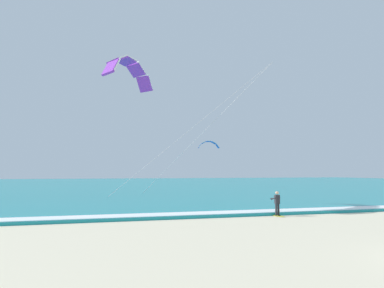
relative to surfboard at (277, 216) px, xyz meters
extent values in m
cube|color=teal|center=(0.13, 60.23, 0.07)|extent=(200.00, 120.00, 0.20)
cube|color=white|center=(0.13, 1.23, 0.19)|extent=(200.00, 1.74, 0.04)
ellipsoid|color=yellow|center=(0.00, 0.00, 0.00)|extent=(0.72, 1.46, 0.05)
cube|color=black|center=(0.00, 0.24, 0.04)|extent=(0.17, 0.09, 0.04)
cube|color=black|center=(0.00, -0.24, 0.04)|extent=(0.17, 0.09, 0.04)
cylinder|color=#232328|center=(-0.10, -0.02, 0.39)|extent=(0.14, 0.14, 0.84)
cylinder|color=#232328|center=(0.10, 0.02, 0.39)|extent=(0.14, 0.14, 0.84)
cube|color=#232328|center=(0.00, 0.00, 1.11)|extent=(0.37, 0.27, 0.60)
sphere|color=tan|center=(0.00, 0.00, 1.55)|extent=(0.22, 0.22, 0.22)
cylinder|color=#232328|center=(-0.21, 0.12, 1.16)|extent=(0.19, 0.51, 0.22)
cylinder|color=#232328|center=(0.14, 0.19, 1.16)|extent=(0.19, 0.51, 0.22)
cylinder|color=black|center=(-0.08, 0.37, 1.16)|extent=(0.55, 0.15, 0.04)
cube|color=#3F3F42|center=(-0.03, 0.12, 0.89)|extent=(0.13, 0.10, 0.10)
cube|color=purple|center=(-7.98, 9.15, 10.90)|extent=(1.59, 1.31, 1.43)
cube|color=white|center=(-7.57, 8.85, 11.07)|extent=(0.67, 0.81, 1.21)
cube|color=purple|center=(-8.84, 8.34, 11.89)|extent=(1.76, 1.70, 1.05)
cube|color=white|center=(-8.44, 8.05, 12.06)|extent=(0.89, 1.13, 0.78)
cube|color=purple|center=(-9.80, 7.18, 12.25)|extent=(1.80, 1.86, 0.44)
cube|color=white|center=(-9.39, 6.88, 12.42)|extent=(0.98, 1.22, 0.17)
cube|color=purple|center=(-10.62, 5.92, 11.89)|extent=(1.69, 1.84, 1.05)
cube|color=white|center=(-10.21, 5.63, 12.06)|extent=(0.91, 1.13, 0.78)
cube|color=purple|center=(-11.12, 4.85, 10.90)|extent=(1.40, 1.61, 1.43)
cube|color=white|center=(-10.72, 4.56, 11.07)|extent=(0.67, 0.83, 1.21)
cylinder|color=#B2B2B7|center=(-3.95, 4.76, 6.04)|extent=(8.08, 8.80, 9.74)
cylinder|color=#B2B2B7|center=(-5.52, 2.61, 6.04)|extent=(11.22, 4.50, 9.74)
cube|color=blue|center=(8.99, 37.09, 7.57)|extent=(0.60, 0.77, 0.83)
cube|color=white|center=(8.96, 36.77, 7.63)|extent=(0.55, 0.16, 0.74)
cube|color=blue|center=(8.28, 37.21, 8.19)|extent=(0.86, 0.79, 0.58)
cube|color=white|center=(8.26, 36.90, 8.26)|extent=(0.78, 0.19, 0.47)
cube|color=blue|center=(7.37, 37.32, 8.41)|extent=(0.94, 0.80, 0.19)
cube|color=white|center=(7.34, 37.00, 8.48)|extent=(0.85, 0.20, 0.09)
cube|color=blue|center=(6.44, 37.38, 8.19)|extent=(0.93, 0.80, 0.58)
cube|color=white|center=(6.42, 37.06, 8.26)|extent=(0.79, 0.19, 0.47)
cube|color=blue|center=(5.73, 37.37, 7.57)|extent=(0.72, 0.77, 0.83)
cube|color=white|center=(5.70, 37.06, 7.63)|extent=(0.56, 0.17, 0.74)
camera|label=1|loc=(-12.01, -21.43, 3.03)|focal=32.23mm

